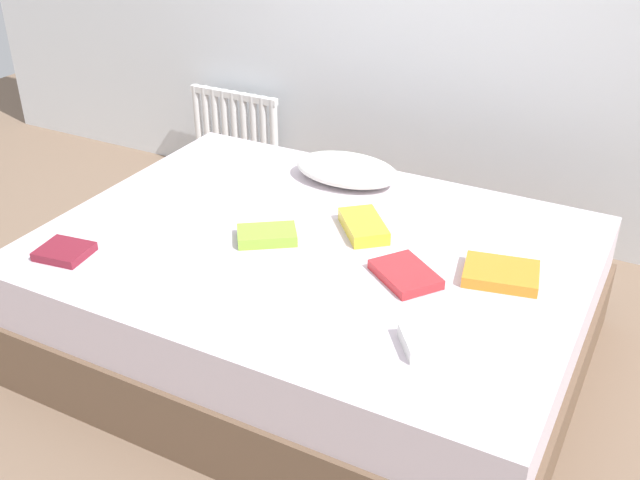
{
  "coord_description": "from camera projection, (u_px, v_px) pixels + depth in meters",
  "views": [
    {
      "loc": [
        1.14,
        -2.1,
        1.85
      ],
      "look_at": [
        0.0,
        0.05,
        0.48
      ],
      "focal_mm": 41.73,
      "sensor_mm": 36.0,
      "label": 1
    }
  ],
  "objects": [
    {
      "name": "ground_plane",
      "position": [
        314.0,
        349.0,
        2.99
      ],
      "size": [
        8.0,
        8.0,
        0.0
      ],
      "primitive_type": "plane",
      "color": "#7F6651"
    },
    {
      "name": "bed",
      "position": [
        314.0,
        298.0,
        2.87
      ],
      "size": [
        2.0,
        1.5,
        0.5
      ],
      "color": "brown",
      "rests_on": "ground"
    },
    {
      "name": "radiator",
      "position": [
        235.0,
        131.0,
        4.23
      ],
      "size": [
        0.56,
        0.04,
        0.46
      ],
      "color": "white",
      "rests_on": "ground"
    },
    {
      "name": "pillow",
      "position": [
        347.0,
        170.0,
        3.17
      ],
      "size": [
        0.46,
        0.29,
        0.11
      ],
      "primitive_type": "ellipsoid",
      "color": "white",
      "rests_on": "bed"
    },
    {
      "name": "textbook_lime",
      "position": [
        267.0,
        235.0,
        2.74
      ],
      "size": [
        0.25,
        0.23,
        0.04
      ],
      "primitive_type": "cube",
      "rotation": [
        0.0,
        0.0,
        0.61
      ],
      "color": "#8CC638",
      "rests_on": "bed"
    },
    {
      "name": "textbook_white",
      "position": [
        432.0,
        341.0,
        2.18
      ],
      "size": [
        0.23,
        0.22,
        0.05
      ],
      "primitive_type": "cube",
      "rotation": [
        0.0,
        0.0,
        0.64
      ],
      "color": "white",
      "rests_on": "bed"
    },
    {
      "name": "textbook_yellow",
      "position": [
        363.0,
        226.0,
        2.79
      ],
      "size": [
        0.26,
        0.28,
        0.05
      ],
      "primitive_type": "cube",
      "rotation": [
        0.0,
        0.0,
        -0.86
      ],
      "color": "yellow",
      "rests_on": "bed"
    },
    {
      "name": "textbook_red",
      "position": [
        405.0,
        274.0,
        2.51
      ],
      "size": [
        0.28,
        0.27,
        0.03
      ],
      "primitive_type": "cube",
      "rotation": [
        0.0,
        0.0,
        -0.63
      ],
      "color": "red",
      "rests_on": "bed"
    },
    {
      "name": "textbook_orange",
      "position": [
        501.0,
        274.0,
        2.51
      ],
      "size": [
        0.28,
        0.24,
        0.04
      ],
      "primitive_type": "cube",
      "rotation": [
        0.0,
        0.0,
        0.21
      ],
      "color": "orange",
      "rests_on": "bed"
    },
    {
      "name": "textbook_maroon",
      "position": [
        64.0,
        252.0,
        2.65
      ],
      "size": [
        0.19,
        0.18,
        0.03
      ],
      "primitive_type": "cube",
      "rotation": [
        0.0,
        0.0,
        0.14
      ],
      "color": "maroon",
      "rests_on": "bed"
    }
  ]
}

